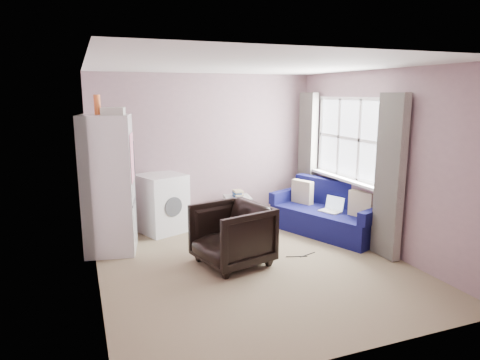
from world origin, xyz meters
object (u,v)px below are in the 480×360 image
at_px(washing_machine, 162,202).
at_px(side_table, 238,208).
at_px(armchair, 232,232).
at_px(sofa, 330,215).
at_px(fridge, 109,184).

distance_m(washing_machine, side_table, 1.29).
height_order(armchair, washing_machine, washing_machine).
bearing_deg(sofa, side_table, 118.76).
distance_m(fridge, washing_machine, 1.15).
bearing_deg(fridge, washing_machine, 48.80).
distance_m(armchair, side_table, 1.78).
bearing_deg(fridge, armchair, -25.02).
relative_size(armchair, fridge, 0.40).
relative_size(armchair, washing_machine, 0.94).
xyz_separation_m(fridge, washing_machine, (0.83, 0.64, -0.48)).
bearing_deg(side_table, fridge, -164.20).
distance_m(fridge, side_table, 2.29).
bearing_deg(washing_machine, armchair, -93.00).
bearing_deg(armchair, sofa, 95.43).
relative_size(side_table, sofa, 0.29).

